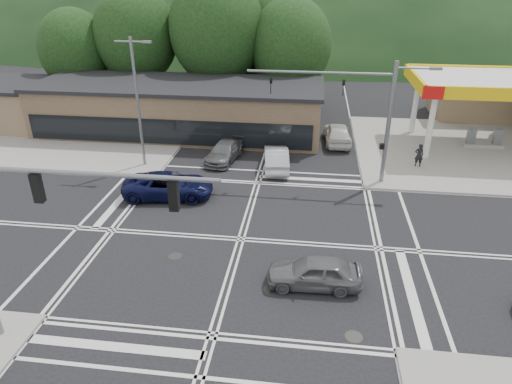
# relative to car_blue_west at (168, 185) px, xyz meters

# --- Properties ---
(ground) EXTENTS (120.00, 120.00, 0.00)m
(ground) POSITION_rel_car_blue_west_xyz_m (5.27, -4.42, -0.77)
(ground) COLOR black
(ground) RESTS_ON ground
(sidewalk_ne) EXTENTS (16.00, 16.00, 0.15)m
(sidewalk_ne) POSITION_rel_car_blue_west_xyz_m (20.27, 10.58, -0.70)
(sidewalk_ne) COLOR gray
(sidewalk_ne) RESTS_ON ground
(sidewalk_nw) EXTENTS (16.00, 16.00, 0.15)m
(sidewalk_nw) POSITION_rel_car_blue_west_xyz_m (-9.73, 10.58, -0.70)
(sidewalk_nw) COLOR gray
(sidewalk_nw) RESTS_ON ground
(gas_station_canopy) EXTENTS (12.32, 8.34, 5.75)m
(gas_station_canopy) POSITION_rel_car_blue_west_xyz_m (22.26, 11.57, 4.27)
(gas_station_canopy) COLOR silver
(gas_station_canopy) RESTS_ON ground
(convenience_store) EXTENTS (10.00, 6.00, 3.80)m
(convenience_store) POSITION_rel_car_blue_west_xyz_m (25.27, 20.58, 1.13)
(convenience_store) COLOR #846B4F
(convenience_store) RESTS_ON ground
(commercial_row) EXTENTS (24.00, 8.00, 4.00)m
(commercial_row) POSITION_rel_car_blue_west_xyz_m (-2.73, 12.58, 1.23)
(commercial_row) COLOR brown
(commercial_row) RESTS_ON ground
(commercial_nw) EXTENTS (8.00, 7.00, 3.60)m
(commercial_nw) POSITION_rel_car_blue_west_xyz_m (-18.73, 12.58, 1.03)
(commercial_nw) COLOR #846B4F
(commercial_nw) RESTS_ON ground
(hill_north) EXTENTS (252.00, 126.00, 140.00)m
(hill_north) POSITION_rel_car_blue_west_xyz_m (5.27, 85.58, -0.77)
(hill_north) COLOR black
(hill_north) RESTS_ON ground
(tree_n_a) EXTENTS (8.00, 8.00, 11.75)m
(tree_n_a) POSITION_rel_car_blue_west_xyz_m (-8.73, 19.58, 6.37)
(tree_n_a) COLOR #382619
(tree_n_a) RESTS_ON ground
(tree_n_b) EXTENTS (9.00, 9.00, 12.98)m
(tree_n_b) POSITION_rel_car_blue_west_xyz_m (-0.73, 19.58, 7.02)
(tree_n_b) COLOR #382619
(tree_n_b) RESTS_ON ground
(tree_n_c) EXTENTS (7.60, 7.60, 10.87)m
(tree_n_c) POSITION_rel_car_blue_west_xyz_m (6.27, 19.58, 5.72)
(tree_n_c) COLOR #382619
(tree_n_c) RESTS_ON ground
(tree_n_d) EXTENTS (6.80, 6.80, 9.76)m
(tree_n_d) POSITION_rel_car_blue_west_xyz_m (-14.73, 18.58, 5.07)
(tree_n_d) COLOR #382619
(tree_n_d) RESTS_ON ground
(tree_n_e) EXTENTS (8.40, 8.40, 11.98)m
(tree_n_e) POSITION_rel_car_blue_west_xyz_m (3.27, 23.58, 6.37)
(tree_n_e) COLOR #382619
(tree_n_e) RESTS_ON ground
(streetlight_nw) EXTENTS (2.50, 0.25, 9.00)m
(streetlight_nw) POSITION_rel_car_blue_west_xyz_m (-3.17, 4.58, 4.28)
(streetlight_nw) COLOR slate
(streetlight_nw) RESTS_ON ground
(signal_mast_ne) EXTENTS (11.65, 0.30, 8.00)m
(signal_mast_ne) POSITION_rel_car_blue_west_xyz_m (12.22, 3.78, 4.30)
(signal_mast_ne) COLOR slate
(signal_mast_ne) RESTS_ON ground
(signal_mast_sw) EXTENTS (9.14, 0.28, 8.00)m
(signal_mast_sw) POSITION_rel_car_blue_west_xyz_m (-1.11, -12.62, 4.35)
(signal_mast_sw) COLOR slate
(signal_mast_sw) RESTS_ON ground
(car_blue_west) EXTENTS (5.83, 3.24, 1.54)m
(car_blue_west) POSITION_rel_car_blue_west_xyz_m (0.00, 0.00, 0.00)
(car_blue_west) COLOR #0B0E33
(car_blue_west) RESTS_ON ground
(car_grey_center) EXTENTS (4.28, 1.84, 1.44)m
(car_grey_center) POSITION_rel_car_blue_west_xyz_m (9.16, -7.88, -0.05)
(car_grey_center) COLOR slate
(car_grey_center) RESTS_ON ground
(car_queue_a) EXTENTS (2.23, 4.92, 1.56)m
(car_queue_a) POSITION_rel_car_blue_west_xyz_m (6.27, 5.44, 0.01)
(car_queue_a) COLOR #B0B3B8
(car_queue_a) RESTS_ON ground
(car_queue_b) EXTENTS (2.32, 5.10, 1.70)m
(car_queue_b) POSITION_rel_car_blue_west_xyz_m (10.77, 11.29, 0.08)
(car_queue_b) COLOR silver
(car_queue_b) RESTS_ON ground
(car_northbound) EXTENTS (2.65, 4.92, 1.35)m
(car_northbound) POSITION_rel_car_blue_west_xyz_m (2.31, 6.45, -0.09)
(car_northbound) COLOR #535658
(car_northbound) RESTS_ON ground
(pedestrian) EXTENTS (0.62, 0.41, 1.68)m
(pedestrian) POSITION_rel_car_blue_west_xyz_m (16.36, 6.72, 0.22)
(pedestrian) COLOR black
(pedestrian) RESTS_ON sidewalk_ne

